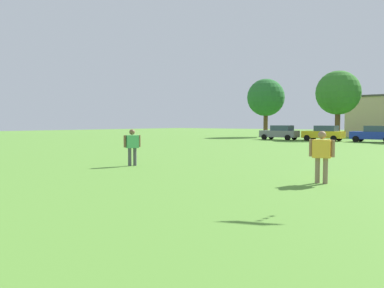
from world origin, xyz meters
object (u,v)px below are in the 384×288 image
object	(u,v)px
tree_far_left	(266,98)
tree_left	(338,93)
bystander_near_trees	(132,144)
parked_car_gray_0	(280,132)
parked_car_blue_2	(374,134)
parked_car_yellow_1	(324,133)
adult_bystander	(322,152)

from	to	relation	value
tree_far_left	tree_left	distance (m)	10.60
bystander_near_trees	tree_left	bearing A→B (deg)	-149.77
parked_car_gray_0	tree_left	distance (m)	8.83
tree_far_left	parked_car_blue_2	bearing A→B (deg)	-23.21
parked_car_gray_0	parked_car_yellow_1	world-z (taller)	same
parked_car_yellow_1	tree_far_left	bearing A→B (deg)	-33.25
bystander_near_trees	parked_car_yellow_1	bearing A→B (deg)	-149.74
tree_left	parked_car_yellow_1	bearing A→B (deg)	-86.79
adult_bystander	parked_car_blue_2	xyz separation A→B (m)	(-5.61, 30.24, -0.18)
parked_car_gray_0	tree_far_left	size ratio (longest dim) A/B	0.53
bystander_near_trees	parked_car_gray_0	size ratio (longest dim) A/B	0.40
adult_bystander	tree_left	distance (m)	37.31
bystander_near_trees	tree_far_left	bearing A→B (deg)	-134.48
bystander_near_trees	parked_car_gray_0	bearing A→B (deg)	-140.29
parked_car_yellow_1	tree_far_left	distance (m)	13.68
adult_bystander	parked_car_yellow_1	world-z (taller)	adult_bystander
parked_car_gray_0	parked_car_yellow_1	size ratio (longest dim) A/B	1.00
tree_far_left	bystander_near_trees	bearing A→B (deg)	-71.35
bystander_near_trees	parked_car_yellow_1	world-z (taller)	bystander_near_trees
bystander_near_trees	tree_left	distance (m)	35.87
adult_bystander	parked_car_yellow_1	bearing A→B (deg)	98.54
adult_bystander	parked_car_yellow_1	distance (m)	31.84
adult_bystander	tree_left	size ratio (longest dim) A/B	0.21
parked_car_blue_2	tree_far_left	xyz separation A→B (m)	(-15.87, 6.80, 4.60)
adult_bystander	bystander_near_trees	size ratio (longest dim) A/B	1.02
adult_bystander	bystander_near_trees	xyz separation A→B (m)	(-8.93, -0.16, -0.02)
bystander_near_trees	tree_far_left	size ratio (longest dim) A/B	0.21
bystander_near_trees	parked_car_blue_2	xyz separation A→B (m)	(3.31, 30.40, -0.16)
bystander_near_trees	parked_car_blue_2	world-z (taller)	bystander_near_trees
parked_car_yellow_1	parked_car_blue_2	xyz separation A→B (m)	(5.09, 0.26, 0.00)
adult_bystander	parked_car_gray_0	distance (m)	33.44
parked_car_yellow_1	parked_car_blue_2	distance (m)	5.10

